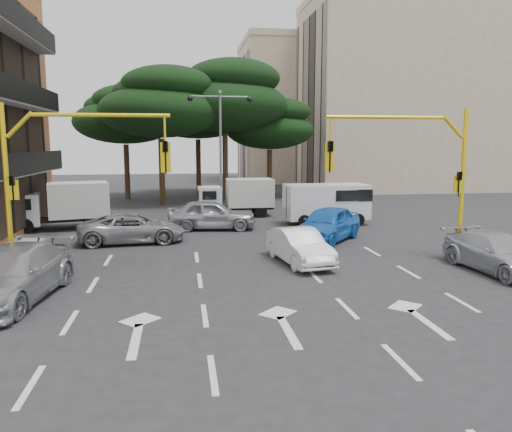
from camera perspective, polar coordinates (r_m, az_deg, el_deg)
The scene contains 21 objects.
ground at distance 17.34m, azimuth 0.23°, elevation -7.12°, with size 120.00×120.00×0.00m, color #28282B.
median_strip at distance 32.93m, azimuth -4.00°, elevation 0.39°, with size 1.40×6.00×0.15m, color gray.
apartment_beige_near at distance 53.68m, azimuth 16.75°, elevation 13.07°, with size 20.20×12.15×18.70m.
apartment_beige_far at distance 62.58m, azimuth 5.97°, elevation 11.73°, with size 16.20×12.15×16.70m.
pine_left_near at distance 38.61m, azimuth -10.82°, elevation 12.64°, with size 9.15×9.15×10.23m.
pine_center at distance 40.79m, azimuth -3.51°, elevation 13.51°, with size 9.98×9.98×11.16m.
pine_left_far at distance 42.76m, azimuth -14.68°, elevation 11.16°, with size 8.32×8.32×9.30m.
pine_right at distance 43.17m, azimuth 1.67°, elevation 10.47°, with size 7.49×7.49×8.37m.
pine_back at distance 45.59m, azimuth -6.62°, elevation 12.05°, with size 9.15×9.15×10.23m.
signal_mast_right at distance 20.74m, azimuth 18.38°, elevation 5.88°, with size 5.79×0.37×6.00m.
signal_mast_left at distance 19.00m, azimuth -21.57°, elevation 5.53°, with size 5.79×0.37×6.00m.
street_lamp_center at distance 32.62m, azimuth -4.09°, elevation 9.75°, with size 4.16×0.36×7.77m.
car_white_hatch at distance 19.37m, azimuth 4.96°, elevation -3.46°, with size 1.42×4.06×1.34m, color white.
car_blue_compact at distance 23.88m, azimuth 8.14°, elevation -0.90°, with size 1.93×4.81×1.64m, color blue.
car_silver_wagon at distance 16.43m, azimuth -26.16°, elevation -6.04°, with size 2.20×5.42×1.57m, color #9FA1A7.
car_silver_cross_a at distance 23.96m, azimuth -13.93°, elevation -1.38°, with size 2.25×4.87×1.35m, color #93959A.
car_silver_cross_b at distance 26.91m, azimuth -5.10°, elevation 0.16°, with size 1.90×4.73×1.61m, color #A5A7AE.
car_silver_parked at distance 20.03m, azimuth 25.92°, elevation -3.83°, with size 1.94×4.77×1.38m, color #B0B3B9.
van_white at distance 28.83m, azimuth 8.02°, elevation 1.39°, with size 2.11×4.67×2.34m, color white, non-canonical shape.
box_truck_a at distance 28.71m, azimuth -21.45°, elevation 1.04°, with size 2.15×5.12×2.52m, color silver, non-canonical shape.
box_truck_b at distance 31.71m, azimuth -2.28°, elevation 2.12°, with size 2.02×4.82×2.37m, color silver, non-canonical shape.
Camera 1 is at (-2.54, -16.51, 4.63)m, focal length 35.00 mm.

